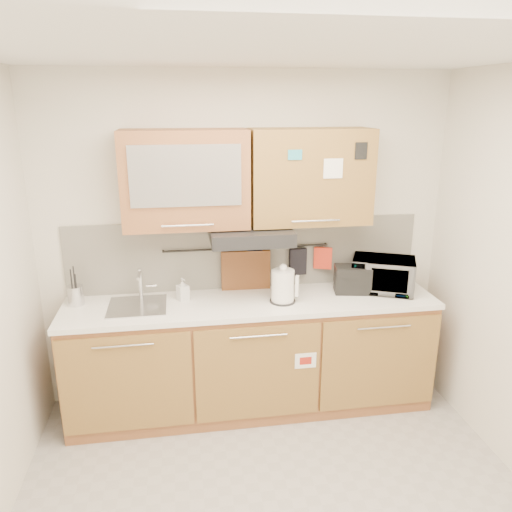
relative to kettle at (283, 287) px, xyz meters
name	(u,v)px	position (x,y,z in m)	size (l,w,h in m)	color
ceiling	(292,45)	(-0.23, -1.13, 1.56)	(3.20, 3.20, 0.00)	white
wall_back	(246,241)	(-0.23, 0.37, 0.26)	(3.20, 3.20, 0.00)	silver
base_cabinet	(252,361)	(-0.23, 0.06, -0.63)	(2.80, 0.64, 0.88)	#9D6038
countertop	(252,303)	(-0.23, 0.06, -0.14)	(2.82, 0.62, 0.04)	white
backsplash	(246,254)	(-0.23, 0.36, 0.16)	(2.80, 0.02, 0.56)	silver
upper_cabinets	(248,178)	(-0.23, 0.19, 0.79)	(1.82, 0.37, 0.70)	#9D6038
range_hood	(250,235)	(-0.23, 0.12, 0.38)	(0.60, 0.46, 0.10)	black
sink	(138,306)	(-1.08, 0.08, -0.12)	(0.42, 0.40, 0.26)	silver
utensil_rail	(247,248)	(-0.23, 0.32, 0.22)	(0.02, 0.02, 1.30)	black
utensil_crock	(76,295)	(-1.53, 0.19, -0.04)	(0.13, 0.13, 0.29)	silver
kettle	(283,287)	(0.00, 0.00, 0.00)	(0.23, 0.22, 0.30)	white
toaster	(353,279)	(0.59, 0.11, -0.01)	(0.31, 0.22, 0.22)	black
microwave	(383,274)	(0.83, 0.11, 0.01)	(0.48, 0.32, 0.27)	#999999
soap_bottle	(183,289)	(-0.74, 0.16, -0.03)	(0.08, 0.08, 0.17)	#999999
cutting_board	(246,280)	(-0.24, 0.31, -0.04)	(0.39, 0.03, 0.48)	brown
oven_mitt	(255,263)	(-0.16, 0.31, 0.10)	(0.12, 0.03, 0.20)	#213E97
dark_pouch	(298,262)	(0.19, 0.31, 0.09)	(0.14, 0.04, 0.22)	black
pot_holder	(323,258)	(0.39, 0.31, 0.11)	(0.15, 0.02, 0.18)	red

